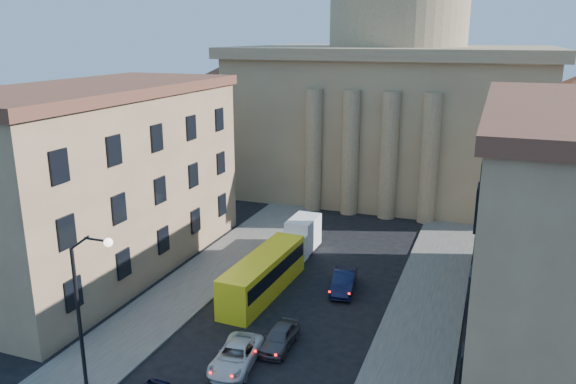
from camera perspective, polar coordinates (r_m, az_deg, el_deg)
name	(u,v)px	position (r m, az deg, el deg)	size (l,w,h in m)	color
sidewalk_left	(170,303)	(41.15, -11.85, -10.95)	(5.00, 60.00, 0.15)	#4F4D49
sidewalk_right	(414,348)	(35.93, 12.71, -15.20)	(5.00, 60.00, 0.15)	#4F4D49
church	(394,90)	(69.59, 10.73, 10.10)	(68.02, 28.76, 36.60)	#856C52
building_left	(99,178)	(46.48, -18.66, 1.32)	(11.60, 26.60, 14.70)	tan
street_lamp	(85,299)	(30.90, -19.91, -10.19)	(2.62, 0.44, 8.83)	black
car_left_mid	(236,356)	(33.39, -5.32, -16.25)	(2.18, 4.72, 1.31)	silver
car_right_far	(280,337)	(35.01, -0.84, -14.52)	(1.60, 3.97, 1.35)	#46464A
car_right_distant	(344,281)	(42.12, 5.69, -9.02)	(1.57, 4.49, 1.48)	black
city_bus	(264,273)	(41.26, -2.50, -8.25)	(2.80, 10.39, 2.90)	yellow
box_truck	(300,238)	(48.57, 1.26, -4.67)	(2.20, 5.43, 2.97)	white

